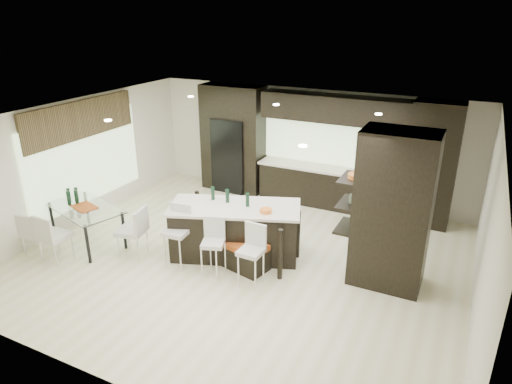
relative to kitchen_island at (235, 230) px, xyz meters
The scene contains 22 objects.
ground 0.55m from the kitchen_island, 26.82° to the right, with size 8.00×8.00×0.00m, color beige.
back_wall 3.51m from the kitchen_island, 86.68° to the left, with size 8.00×0.02×2.70m, color white.
left_wall 3.90m from the kitchen_island, behind, with size 0.02×7.00×2.70m, color white.
right_wall 4.28m from the kitchen_island, ahead, with size 0.02×7.00×2.70m, color white.
ceiling 2.20m from the kitchen_island, 26.82° to the right, with size 8.00×7.00×0.02m, color white.
window_left 3.86m from the kitchen_island, behind, with size 0.04×3.20×1.90m, color #B2D199.
window_back 3.61m from the kitchen_island, 76.66° to the left, with size 3.40×0.04×1.20m, color #B2D199.
stone_accent 4.12m from the kitchen_island, behind, with size 0.08×3.00×0.80m, color brown.
ceiling_spots 2.19m from the kitchen_island, 37.34° to the left, with size 4.00×3.00×0.02m, color white.
back_cabinetry 3.26m from the kitchen_island, 77.21° to the left, with size 6.80×0.68×2.70m, color black.
refrigerator 3.50m from the kitchen_island, 119.41° to the left, with size 0.90×0.68×1.90m, color black.
partition_column 2.94m from the kitchen_island, ahead, with size 1.20×0.80×2.70m, color black.
kitchen_island is the anchor object (origin of this frame).
stool_left 1.12m from the kitchen_island, 131.92° to the right, with size 0.42×0.42×0.95m, color beige.
stool_mid 0.82m from the kitchen_island, 90.00° to the right, with size 0.38×0.38×0.86m, color beige.
stool_right 1.11m from the kitchen_island, 47.63° to the right, with size 0.39×0.39×0.89m, color beige.
bench 0.43m from the kitchen_island, 62.83° to the right, with size 1.32×0.51×0.51m, color black.
floor_vase 2.61m from the kitchen_island, 16.66° to the left, with size 0.47×0.47×1.29m, color #404B36, non-canonical shape.
dining_table 3.03m from the kitchen_island, 162.48° to the right, with size 1.64×0.92×0.79m, color white.
chair_near 3.34m from the kitchen_island, 149.57° to the right, with size 0.49×0.49×0.90m, color beige.
chair_far 3.79m from the kitchen_island, 153.72° to the right, with size 0.45×0.45×0.83m, color beige.
chair_end 1.96m from the kitchen_island, 152.33° to the right, with size 0.50×0.50×0.92m, color beige.
Camera 1 is at (3.57, -6.71, 4.43)m, focal length 32.00 mm.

